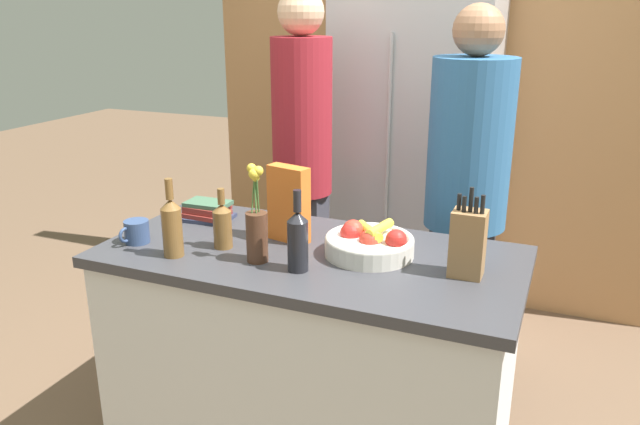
{
  "coord_description": "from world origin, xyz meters",
  "views": [
    {
      "loc": [
        0.83,
        -1.92,
        1.75
      ],
      "look_at": [
        0.0,
        0.09,
        1.03
      ],
      "focal_mm": 35.0,
      "sensor_mm": 36.0,
      "label": 1
    }
  ],
  "objects_px": {
    "person_in_blue": "(466,193)",
    "person_at_sink": "(302,157)",
    "fruit_bowl": "(369,243)",
    "coffee_mug": "(136,232)",
    "cereal_box": "(289,204)",
    "bottle_vinegar": "(298,239)",
    "flower_vase": "(257,229)",
    "bottle_oil": "(222,225)",
    "refrigerator": "(414,150)",
    "book_stack": "(208,211)",
    "knife_block": "(468,243)",
    "bottle_wine": "(172,226)"
  },
  "relations": [
    {
      "from": "person_in_blue",
      "to": "person_at_sink",
      "type": "bearing_deg",
      "value": 169.45
    },
    {
      "from": "fruit_bowl",
      "to": "coffee_mug",
      "type": "distance_m",
      "value": 0.87
    },
    {
      "from": "cereal_box",
      "to": "bottle_vinegar",
      "type": "xyz_separation_m",
      "value": [
        0.15,
        -0.24,
        -0.03
      ]
    },
    {
      "from": "flower_vase",
      "to": "coffee_mug",
      "type": "relative_size",
      "value": 2.75
    },
    {
      "from": "fruit_bowl",
      "to": "flower_vase",
      "type": "height_order",
      "value": "flower_vase"
    },
    {
      "from": "coffee_mug",
      "to": "cereal_box",
      "type": "bearing_deg",
      "value": 24.92
    },
    {
      "from": "bottle_oil",
      "to": "refrigerator",
      "type": "bearing_deg",
      "value": 77.89
    },
    {
      "from": "bottle_oil",
      "to": "person_in_blue",
      "type": "bearing_deg",
      "value": 45.37
    },
    {
      "from": "fruit_bowl",
      "to": "book_stack",
      "type": "bearing_deg",
      "value": 171.04
    },
    {
      "from": "coffee_mug",
      "to": "bottle_oil",
      "type": "relative_size",
      "value": 0.56
    },
    {
      "from": "coffee_mug",
      "to": "person_at_sink",
      "type": "relative_size",
      "value": 0.07
    },
    {
      "from": "bottle_oil",
      "to": "book_stack",
      "type": "bearing_deg",
      "value": 131.78
    },
    {
      "from": "knife_block",
      "to": "person_at_sink",
      "type": "bearing_deg",
      "value": 140.75
    },
    {
      "from": "knife_block",
      "to": "person_in_blue",
      "type": "bearing_deg",
      "value": 100.26
    },
    {
      "from": "person_in_blue",
      "to": "bottle_oil",
      "type": "bearing_deg",
      "value": -138.8
    },
    {
      "from": "fruit_bowl",
      "to": "bottle_oil",
      "type": "height_order",
      "value": "bottle_oil"
    },
    {
      "from": "bottle_oil",
      "to": "cereal_box",
      "type": "bearing_deg",
      "value": 39.35
    },
    {
      "from": "flower_vase",
      "to": "person_in_blue",
      "type": "height_order",
      "value": "person_in_blue"
    },
    {
      "from": "book_stack",
      "to": "flower_vase",
      "type": "bearing_deg",
      "value": -38.37
    },
    {
      "from": "cereal_box",
      "to": "bottle_wine",
      "type": "relative_size",
      "value": 1.02
    },
    {
      "from": "bottle_oil",
      "to": "bottle_vinegar",
      "type": "bearing_deg",
      "value": -14.04
    },
    {
      "from": "flower_vase",
      "to": "person_at_sink",
      "type": "relative_size",
      "value": 0.19
    },
    {
      "from": "coffee_mug",
      "to": "book_stack",
      "type": "relative_size",
      "value": 0.61
    },
    {
      "from": "book_stack",
      "to": "bottle_wine",
      "type": "height_order",
      "value": "bottle_wine"
    },
    {
      "from": "knife_block",
      "to": "person_in_blue",
      "type": "distance_m",
      "value": 0.68
    },
    {
      "from": "bottle_wine",
      "to": "person_at_sink",
      "type": "relative_size",
      "value": 0.15
    },
    {
      "from": "bottle_vinegar",
      "to": "person_at_sink",
      "type": "xyz_separation_m",
      "value": [
        -0.4,
        0.93,
        0.04
      ]
    },
    {
      "from": "person_in_blue",
      "to": "flower_vase",
      "type": "bearing_deg",
      "value": -128.86
    },
    {
      "from": "flower_vase",
      "to": "person_in_blue",
      "type": "relative_size",
      "value": 0.2
    },
    {
      "from": "fruit_bowl",
      "to": "person_in_blue",
      "type": "xyz_separation_m",
      "value": [
        0.23,
        0.62,
        0.04
      ]
    },
    {
      "from": "coffee_mug",
      "to": "person_at_sink",
      "type": "distance_m",
      "value": 0.97
    },
    {
      "from": "refrigerator",
      "to": "person_in_blue",
      "type": "relative_size",
      "value": 1.12
    },
    {
      "from": "fruit_bowl",
      "to": "bottle_vinegar",
      "type": "bearing_deg",
      "value": -128.57
    },
    {
      "from": "knife_block",
      "to": "person_in_blue",
      "type": "relative_size",
      "value": 0.17
    },
    {
      "from": "cereal_box",
      "to": "bottle_wine",
      "type": "bearing_deg",
      "value": -136.68
    },
    {
      "from": "bottle_vinegar",
      "to": "bottle_oil",
      "type": "bearing_deg",
      "value": 165.96
    },
    {
      "from": "book_stack",
      "to": "person_at_sink",
      "type": "bearing_deg",
      "value": 74.36
    },
    {
      "from": "bottle_vinegar",
      "to": "bottle_wine",
      "type": "relative_size",
      "value": 0.99
    },
    {
      "from": "knife_block",
      "to": "bottle_oil",
      "type": "xyz_separation_m",
      "value": [
        -0.87,
        -0.09,
        -0.03
      ]
    },
    {
      "from": "flower_vase",
      "to": "bottle_wine",
      "type": "height_order",
      "value": "flower_vase"
    },
    {
      "from": "bottle_oil",
      "to": "person_at_sink",
      "type": "height_order",
      "value": "person_at_sink"
    },
    {
      "from": "person_at_sink",
      "to": "fruit_bowl",
      "type": "bearing_deg",
      "value": -48.63
    },
    {
      "from": "refrigerator",
      "to": "coffee_mug",
      "type": "distance_m",
      "value": 1.72
    },
    {
      "from": "bottle_wine",
      "to": "person_at_sink",
      "type": "height_order",
      "value": "person_at_sink"
    },
    {
      "from": "knife_block",
      "to": "bottle_oil",
      "type": "bearing_deg",
      "value": -174.16
    },
    {
      "from": "coffee_mug",
      "to": "person_at_sink",
      "type": "xyz_separation_m",
      "value": [
        0.26,
        0.93,
        0.11
      ]
    },
    {
      "from": "fruit_bowl",
      "to": "bottle_wine",
      "type": "bearing_deg",
      "value": -156.77
    },
    {
      "from": "knife_block",
      "to": "bottle_vinegar",
      "type": "height_order",
      "value": "knife_block"
    },
    {
      "from": "knife_block",
      "to": "book_stack",
      "type": "distance_m",
      "value": 1.11
    },
    {
      "from": "fruit_bowl",
      "to": "cereal_box",
      "type": "relative_size",
      "value": 1.1
    }
  ]
}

